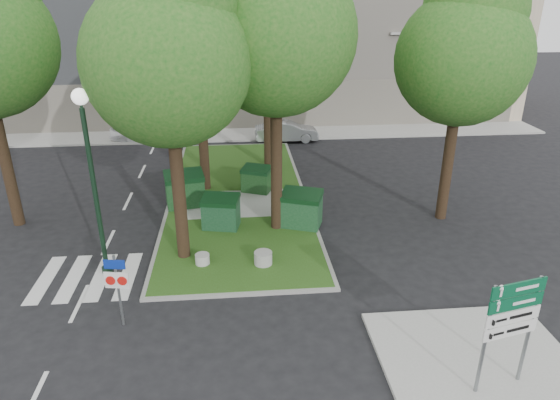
{
  "coord_description": "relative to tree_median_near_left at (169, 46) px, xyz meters",
  "views": [
    {
      "loc": [
        0.47,
        -13.4,
        8.97
      ],
      "look_at": [
        1.98,
        2.83,
        2.0
      ],
      "focal_mm": 32.0,
      "sensor_mm": 36.0,
      "label": 1
    }
  ],
  "objects": [
    {
      "name": "sidewalk_corner",
      "position": [
        7.91,
        -6.06,
        -7.26
      ],
      "size": [
        5.0,
        4.0,
        0.12
      ],
      "primitive_type": "cube",
      "color": "#999993",
      "rests_on": "ground"
    },
    {
      "name": "litter_bin",
      "position": [
        3.44,
        6.28,
        -6.87
      ],
      "size": [
        0.38,
        0.38,
        0.66
      ],
      "primitive_type": "cylinder",
      "color": "gold",
      "rests_on": "median_island"
    },
    {
      "name": "median_island",
      "position": [
        1.91,
        5.44,
        -7.26
      ],
      "size": [
        6.0,
        16.0,
        0.12
      ],
      "primitive_type": "cube",
      "color": "#2A4C15",
      "rests_on": "ground"
    },
    {
      "name": "median_kerb",
      "position": [
        1.91,
        5.44,
        -7.27
      ],
      "size": [
        6.3,
        16.3,
        0.1
      ],
      "primitive_type": "cube",
      "color": "gray",
      "rests_on": "ground"
    },
    {
      "name": "directional_sign",
      "position": [
        7.97,
        -7.16,
        -5.25
      ],
      "size": [
        1.44,
        0.39,
        2.93
      ],
      "rotation": [
        0.0,
        0.0,
        0.23
      ],
      "color": "slate",
      "rests_on": "sidewalk_corner"
    },
    {
      "name": "bollard_right",
      "position": [
        2.7,
        -0.91,
        -6.97
      ],
      "size": [
        0.63,
        0.63,
        0.45
      ],
      "primitive_type": "cylinder",
      "color": "gray",
      "rests_on": "median_island"
    },
    {
      "name": "bollard_mid",
      "position": [
        1.27,
        2.44,
        -6.98
      ],
      "size": [
        0.6,
        0.6,
        0.43
      ],
      "primitive_type": "cylinder",
      "color": "#9B9B96",
      "rests_on": "median_island"
    },
    {
      "name": "tree_median_near_right",
      "position": [
        3.5,
        2.0,
        0.67
      ],
      "size": [
        5.6,
        5.6,
        11.46
      ],
      "color": "black",
      "rests_on": "ground"
    },
    {
      "name": "dumpster_c",
      "position": [
        2.81,
        5.83,
        -6.61
      ],
      "size": [
        1.58,
        1.36,
        1.23
      ],
      "rotation": [
        0.0,
        0.0,
        -0.4
      ],
      "color": "#0F3310",
      "rests_on": "median_island"
    },
    {
      "name": "tree_street_right",
      "position": [
        10.5,
        2.5,
        -0.33
      ],
      "size": [
        5.0,
        5.0,
        10.06
      ],
      "color": "black",
      "rests_on": "ground"
    },
    {
      "name": "traffic_sign_pole",
      "position": [
        -1.52,
        -3.77,
        -5.85
      ],
      "size": [
        0.68,
        0.14,
        2.29
      ],
      "rotation": [
        0.0,
        0.0,
        -0.15
      ],
      "color": "slate",
      "rests_on": "ground"
    },
    {
      "name": "dumpster_b",
      "position": [
        1.21,
        2.16,
        -6.56
      ],
      "size": [
        1.61,
        1.28,
        1.34
      ],
      "rotation": [
        0.0,
        0.0,
        -0.2
      ],
      "color": "#10371D",
      "rests_on": "median_island"
    },
    {
      "name": "dumpster_a",
      "position": [
        -0.39,
        4.48,
        -6.45
      ],
      "size": [
        1.86,
        1.47,
        1.55
      ],
      "rotation": [
        0.0,
        0.0,
        0.2
      ],
      "color": "#0F3814",
      "rests_on": "median_island"
    },
    {
      "name": "tree_median_far",
      "position": [
        3.7,
        9.5,
        1.0
      ],
      "size": [
        5.8,
        5.8,
        11.93
      ],
      "color": "black",
      "rests_on": "ground"
    },
    {
      "name": "street_lamp",
      "position": [
        -2.63,
        -0.8,
        -3.38
      ],
      "size": [
        0.5,
        0.5,
        6.25
      ],
      "color": "black",
      "rests_on": "ground"
    },
    {
      "name": "tree_median_mid",
      "position": [
        0.5,
        6.5,
        -0.34
      ],
      "size": [
        4.8,
        4.8,
        9.99
      ],
      "color": "black",
      "rests_on": "ground"
    },
    {
      "name": "tree_median_near_left",
      "position": [
        0.0,
        0.0,
        0.0
      ],
      "size": [
        5.2,
        5.2,
        10.53
      ],
      "color": "black",
      "rests_on": "ground"
    },
    {
      "name": "building_sidewalk",
      "position": [
        1.41,
        15.94,
        -7.26
      ],
      "size": [
        42.0,
        3.0,
        0.12
      ],
      "primitive_type": "cube",
      "color": "#999993",
      "rests_on": "ground"
    },
    {
      "name": "bollard_left",
      "position": [
        0.6,
        -0.7,
        -7.02
      ],
      "size": [
        0.5,
        0.5,
        0.35
      ],
      "primitive_type": "cylinder",
      "color": "#A6A5A0",
      "rests_on": "median_island"
    },
    {
      "name": "ground",
      "position": [
        1.41,
        -2.56,
        -7.32
      ],
      "size": [
        120.0,
        120.0,
        0.0
      ],
      "primitive_type": "plane",
      "color": "black",
      "rests_on": "ground"
    },
    {
      "name": "apartment_building",
      "position": [
        1.41,
        23.44,
        0.68
      ],
      "size": [
        41.0,
        12.0,
        16.0
      ],
      "primitive_type": "cube",
      "color": "tan",
      "rests_on": "ground"
    },
    {
      "name": "dumpster_d",
      "position": [
        4.41,
        2.02,
        -6.49
      ],
      "size": [
        1.87,
        1.59,
        1.47
      ],
      "rotation": [
        0.0,
        0.0,
        -0.35
      ],
      "color": "#123C1C",
      "rests_on": "median_island"
    },
    {
      "name": "car_silver",
      "position": [
        5.11,
        14.31,
        -6.67
      ],
      "size": [
        3.96,
        1.44,
        1.3
      ],
      "primitive_type": "imported",
      "rotation": [
        0.0,
        0.0,
        1.59
      ],
      "color": "#A1A6A9",
      "rests_on": "ground"
    },
    {
      "name": "zebra_crossing",
      "position": [
        -2.34,
        -1.06,
        -7.31
      ],
      "size": [
        5.0,
        3.0,
        0.01
      ],
      "primitive_type": "cube",
      "color": "silver",
      "rests_on": "ground"
    },
    {
      "name": "car_white",
      "position": [
        -4.03,
        15.15,
        -6.7
      ],
      "size": [
        3.8,
        1.91,
        1.24
      ],
      "primitive_type": "imported",
      "rotation": [
        0.0,
        0.0,
        1.44
      ],
      "color": "white",
      "rests_on": "ground"
    }
  ]
}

